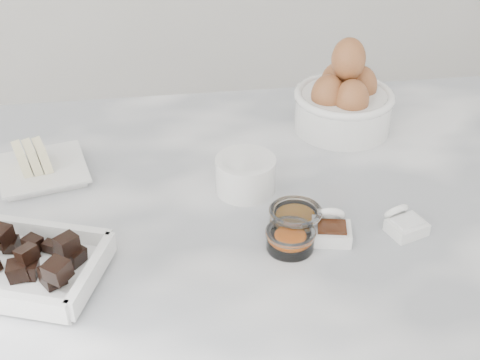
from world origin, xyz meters
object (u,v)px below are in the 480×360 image
Objects in this scene: chocolate_dish at (24,263)px; vanilla_spoon at (331,228)px; honey_bowl at (295,219)px; salt_spoon at (404,223)px; butter_plate at (41,165)px; egg_bowl at (344,100)px; zest_bowl at (290,238)px; sugar_ramekin at (245,173)px.

vanilla_spoon is (0.40, 0.03, -0.01)m from chocolate_dish.
chocolate_dish reaches higher than vanilla_spoon.
salt_spoon is at bearing -9.88° from honey_bowl.
butter_plate reaches higher than chocolate_dish.
egg_bowl reaches higher than honey_bowl.
salt_spoon is (0.50, -0.21, -0.01)m from butter_plate.
zest_bowl is at bearing -116.48° from egg_bowl.
egg_bowl is 0.31m from vanilla_spoon.
egg_bowl is 0.35m from zest_bowl.
zest_bowl is at bearing -33.48° from butter_plate.
chocolate_dish is 0.34m from sugar_ramekin.
salt_spoon is (0.10, -0.00, -0.00)m from vanilla_spoon.
honey_bowl is (0.05, -0.10, -0.01)m from sugar_ramekin.
vanilla_spoon is at bearing -52.30° from sugar_ramekin.
honey_bowl is (-0.14, -0.27, -0.04)m from egg_bowl.
honey_bowl is 1.10× the size of zest_bowl.
butter_plate is 2.10× the size of honey_bowl.
chocolate_dish is 1.47× the size of butter_plate.
egg_bowl reaches higher than vanilla_spoon.
sugar_ramekin is 0.26m from egg_bowl.
egg_bowl reaches higher than salt_spoon.
egg_bowl is at bearing 91.36° from salt_spoon.
butter_plate is 1.73× the size of sugar_ramekin.
butter_plate is at bearing 157.14° from salt_spoon.
salt_spoon is at bearing 5.15° from zest_bowl.
salt_spoon is (0.01, -0.29, -0.04)m from egg_bowl.
sugar_ramekin reaches higher than zest_bowl.
sugar_ramekin is at bearing -15.51° from butter_plate.
vanilla_spoon is at bearing 3.86° from chocolate_dish.
vanilla_spoon is (-0.09, -0.29, -0.04)m from egg_bowl.
honey_bowl is at bearing -117.31° from egg_bowl.
vanilla_spoon is (0.40, -0.21, -0.00)m from butter_plate.
egg_bowl is 0.30m from honey_bowl.
butter_plate reaches higher than zest_bowl.
chocolate_dish is 0.36m from honey_bowl.
butter_plate is 2.17× the size of vanilla_spoon.
honey_bowl is 1.03× the size of vanilla_spoon.
butter_plate is 0.91× the size of egg_bowl.
sugar_ramekin is (0.30, 0.15, 0.01)m from chocolate_dish.
butter_plate is 0.40m from honey_bowl.
salt_spoon is (0.16, 0.01, -0.00)m from zest_bowl.
vanilla_spoon reaches higher than salt_spoon.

